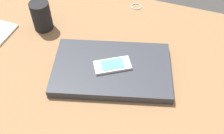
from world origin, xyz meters
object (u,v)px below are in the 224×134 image
Objects in this scene: key_ring at (136,7)px; pen_cup at (41,16)px; cell_phone_on_laptop at (113,65)px; laptop_closed at (112,69)px.

key_ring is 0.39× the size of pen_cup.
cell_phone_on_laptop is 33.42cm from key_ring.
cell_phone_on_laptop reaches higher than laptop_closed.
cell_phone_on_laptop is (0.19, 0.03, 1.74)cm from laptop_closed.
key_ring is at bearing 77.77° from laptop_closed.
pen_cup is (-27.24, -22.11, 4.89)cm from key_ring.
pen_cup is at bearing 159.23° from cell_phone_on_laptop.
laptop_closed reaches higher than key_ring.
laptop_closed is at bearing -20.95° from pen_cup.
pen_cup is (-29.14, 11.16, 3.79)cm from laptop_closed.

